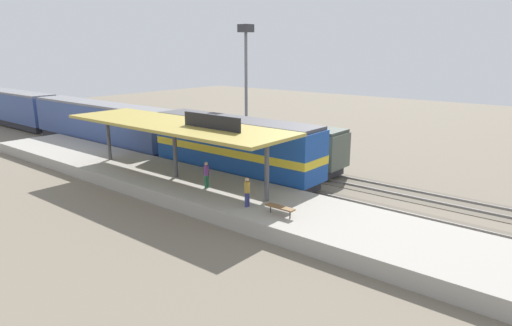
{
  "coord_description": "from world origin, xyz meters",
  "views": [
    {
      "loc": [
        -24.28,
        -23.26,
        9.62
      ],
      "look_at": [
        -1.38,
        -4.57,
        2.0
      ],
      "focal_mm": 31.38,
      "sensor_mm": 36.0,
      "label": 1
    }
  ],
  "objects": [
    {
      "name": "ground_plane",
      "position": [
        2.0,
        0.0,
        0.0
      ],
      "size": [
        120.0,
        120.0,
        0.0
      ],
      "primitive_type": "plane",
      "color": "#706656"
    },
    {
      "name": "track_near",
      "position": [
        0.0,
        0.0,
        0.03
      ],
      "size": [
        3.2,
        110.0,
        0.16
      ],
      "color": "#5F5649",
      "rests_on": "ground"
    },
    {
      "name": "track_far",
      "position": [
        4.6,
        0.0,
        0.03
      ],
      "size": [
        3.2,
        110.0,
        0.16
      ],
      "color": "#5F5649",
      "rests_on": "ground"
    },
    {
      "name": "platform",
      "position": [
        -4.6,
        0.0,
        0.45
      ],
      "size": [
        6.0,
        44.0,
        0.9
      ],
      "primitive_type": "cube",
      "color": "#9E998E",
      "rests_on": "ground"
    },
    {
      "name": "station_canopy",
      "position": [
        -4.6,
        -0.09,
        4.53
      ],
      "size": [
        5.2,
        18.0,
        4.7
      ],
      "color": "#47474C",
      "rests_on": "platform"
    },
    {
      "name": "platform_bench",
      "position": [
        -6.0,
        -10.01,
        1.34
      ],
      "size": [
        0.44,
        1.7,
        0.5
      ],
      "color": "#333338",
      "rests_on": "platform"
    },
    {
      "name": "locomotive",
      "position": [
        0.0,
        -1.37,
        2.41
      ],
      "size": [
        2.93,
        14.43,
        4.44
      ],
      "color": "#28282D",
      "rests_on": "track_near"
    },
    {
      "name": "passenger_carriage_front",
      "position": [
        0.0,
        16.63,
        2.31
      ],
      "size": [
        2.9,
        20.0,
        4.24
      ],
      "color": "#28282D",
      "rests_on": "track_near"
    },
    {
      "name": "passenger_carriage_rear",
      "position": [
        0.0,
        37.43,
        2.31
      ],
      "size": [
        2.9,
        20.0,
        4.24
      ],
      "color": "#28282D",
      "rests_on": "track_near"
    },
    {
      "name": "freight_car",
      "position": [
        4.6,
        -1.83,
        1.97
      ],
      "size": [
        2.8,
        12.0,
        3.54
      ],
      "color": "#28282D",
      "rests_on": "track_far"
    },
    {
      "name": "light_mast",
      "position": [
        7.8,
        4.12,
        8.4
      ],
      "size": [
        1.1,
        1.1,
        11.7
      ],
      "color": "slate",
      "rests_on": "ground"
    },
    {
      "name": "person_waiting",
      "position": [
        -5.01,
        -3.44,
        1.85
      ],
      "size": [
        0.34,
        0.34,
        1.71
      ],
      "color": "#23603D",
      "rests_on": "platform"
    },
    {
      "name": "person_walking",
      "position": [
        -6.07,
        -7.74,
        1.85
      ],
      "size": [
        0.34,
        0.34,
        1.71
      ],
      "color": "navy",
      "rests_on": "platform"
    }
  ]
}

